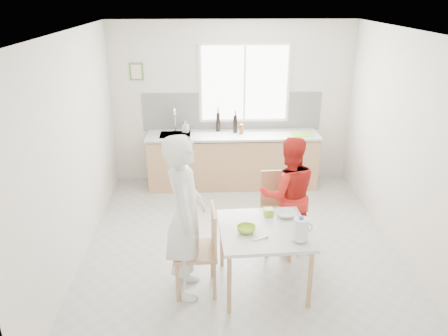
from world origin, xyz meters
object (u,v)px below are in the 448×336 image
object	(u,v)px
chair_left	(202,246)
bowl_white	(286,214)
chair_far	(279,207)
person_red	(288,195)
wine_bottle_b	(235,124)
dining_table	(264,235)
milk_jug	(301,229)
wine_bottle_a	(218,122)
person_white	(185,218)
bowl_green	(246,229)

from	to	relation	value
chair_left	bowl_white	world-z (taller)	chair_left
chair_far	person_red	size ratio (longest dim) A/B	0.67
person_red	wine_bottle_b	world-z (taller)	person_red
bowl_white	person_red	bearing A→B (deg)	77.60
person_red	bowl_white	bearing A→B (deg)	74.44
dining_table	bowl_white	world-z (taller)	bowl_white
chair_far	wine_bottle_b	distance (m)	2.11
dining_table	chair_far	size ratio (longest dim) A/B	1.00
chair_left	milk_jug	size ratio (longest dim) A/B	3.83
chair_left	wine_bottle_a	world-z (taller)	wine_bottle_a
person_white	bowl_white	distance (m)	1.18
person_red	wine_bottle_a	xyz separation A→B (m)	(-0.82, 2.16, 0.32)
chair_left	bowl_white	distance (m)	1.03
chair_far	milk_jug	xyz separation A→B (m)	(0.04, -1.11, 0.32)
person_red	bowl_green	xyz separation A→B (m)	(-0.60, -0.84, 0.01)
wine_bottle_a	chair_left	bearing A→B (deg)	-94.89
wine_bottle_a	wine_bottle_b	size ratio (longest dim) A/B	1.07
person_white	bowl_white	world-z (taller)	person_white
bowl_green	bowl_white	distance (m)	0.58
bowl_white	wine_bottle_a	size ratio (longest dim) A/B	0.70
chair_left	person_white	size ratio (longest dim) A/B	0.55
chair_left	milk_jug	xyz separation A→B (m)	(1.01, -0.22, 0.33)
person_white	chair_far	bearing A→B (deg)	-55.22
person_red	milk_jug	bearing A→B (deg)	83.57
chair_far	milk_jug	size ratio (longest dim) A/B	3.86
milk_jug	bowl_green	bearing A→B (deg)	156.28
wine_bottle_b	bowl_green	bearing A→B (deg)	-91.15
chair_left	bowl_white	xyz separation A→B (m)	(0.96, 0.30, 0.21)
person_white	dining_table	bearing A→B (deg)	-90.00
chair_left	milk_jug	world-z (taller)	milk_jug
chair_far	person_red	xyz separation A→B (m)	(0.09, -0.07, 0.20)
dining_table	person_red	distance (m)	0.88
chair_far	wine_bottle_b	world-z (taller)	wine_bottle_b
milk_jug	wine_bottle_b	size ratio (longest dim) A/B	0.87
milk_jug	wine_bottle_a	xyz separation A→B (m)	(-0.76, 3.20, 0.20)
person_red	bowl_green	size ratio (longest dim) A/B	7.48
chair_far	bowl_white	bearing A→B (deg)	-94.96
milk_jug	chair_left	bearing A→B (deg)	164.32
dining_table	chair_left	size ratio (longest dim) A/B	1.01
chair_far	person_white	xyz separation A→B (m)	(-1.14, -0.89, 0.36)
bowl_white	milk_jug	world-z (taller)	milk_jug
chair_far	wine_bottle_b	xyz separation A→B (m)	(-0.44, 2.00, 0.52)
dining_table	milk_jug	distance (m)	0.48
bowl_white	wine_bottle_b	xyz separation A→B (m)	(-0.42, 2.58, 0.31)
chair_left	wine_bottle_a	bearing A→B (deg)	171.94
chair_left	person_white	bearing A→B (deg)	-90.00
chair_far	milk_jug	distance (m)	1.15
chair_far	wine_bottle_a	world-z (taller)	wine_bottle_a
bowl_green	wine_bottle_b	size ratio (longest dim) A/B	0.67
bowl_green	milk_jug	world-z (taller)	milk_jug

